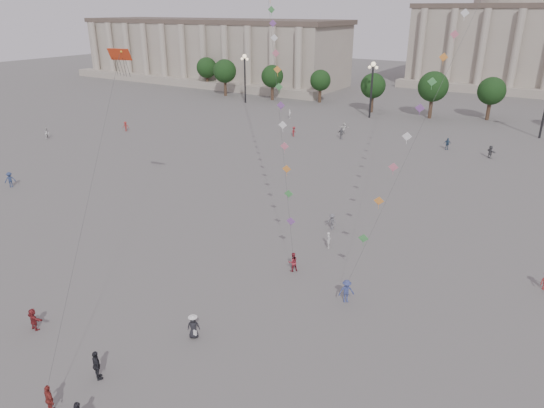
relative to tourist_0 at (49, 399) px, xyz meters
The scene contains 24 objects.
ground 10.07m from the tourist_0, 85.88° to the left, with size 360.00×360.00×0.00m, color #585553.
hall_west 127.94m from the tourist_0, 125.56° to the left, with size 84.00×26.22×17.20m.
hall_central 139.86m from the tourist_0, 89.70° to the left, with size 48.30×34.30×35.50m.
tree_row 88.12m from the tourist_0, 89.53° to the left, with size 137.12×5.12×8.00m.
lamp_post_far_west 91.67m from the tourist_0, 118.96° to the left, with size 2.00×0.90×10.65m.
lamp_post_mid_west 81.52m from the tourist_0, 100.12° to the left, with size 2.00×0.90×10.65m.
person_crowd_0 64.61m from the tourist_0, 86.00° to the left, with size 1.06×0.44×1.80m, color navy.
person_crowd_1 63.71m from the tourist_0, 145.93° to the left, with size 0.91×0.71×1.87m, color silver.
person_crowd_2 65.25m from the tourist_0, 134.81° to the left, with size 1.10×0.63×1.70m, color maroon.
person_crowd_4 66.79m from the tourist_0, 101.32° to the left, with size 1.72×0.55×1.86m, color white.
person_crowd_5 40.32m from the tourist_0, 151.85° to the left, with size 1.21×0.70×1.88m, color navy.
person_crowd_6 29.04m from the tourist_0, 85.23° to the left, with size 1.07×0.62×1.66m, color slate.
person_crowd_10 75.96m from the tourist_0, 110.96° to the left, with size 0.62×0.41×1.70m, color silver.
person_crowd_12 64.12m from the tourist_0, 80.21° to the left, with size 1.70×0.54×1.83m, color #58585C.
person_crowd_13 25.59m from the tourist_0, 81.31° to the left, with size 0.55×0.36×1.52m, color silver.
person_crowd_16 62.81m from the tourist_0, 100.89° to the left, with size 1.07×0.45×1.83m, color slate.
person_crowd_17 62.02m from the tourist_0, 108.12° to the left, with size 1.08×0.62×1.67m, color maroon.
tourist_0 is the anchor object (origin of this frame).
tourist_1 3.03m from the tourist_0, 89.47° to the left, with size 1.12×0.47×1.92m, color #222227.
tourist_2 8.37m from the tourist_0, 152.49° to the left, with size 1.47×0.47×1.59m, color maroon.
kite_flyer_0 20.21m from the tourist_0, 80.70° to the left, with size 0.80×0.63×1.65m, color maroon.
kite_flyer_1 20.19m from the tourist_0, 64.01° to the left, with size 1.17×0.67×1.81m, color navy.
hat_person 9.22m from the tourist_0, 76.37° to the left, with size 0.95×0.89×1.69m.
dragon_kite 28.31m from the tourist_0, 126.37° to the left, with size 8.48×10.45×28.76m.
Camera 1 is at (19.87, -20.37, 20.10)m, focal length 32.00 mm.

